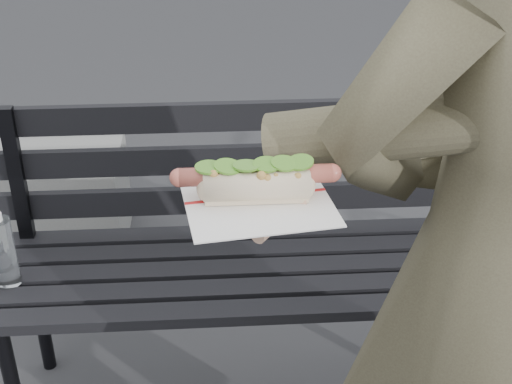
% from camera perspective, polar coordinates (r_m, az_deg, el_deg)
% --- Properties ---
extents(park_bench, '(1.50, 0.44, 0.88)m').
position_cam_1_polar(park_bench, '(1.98, -0.06, -3.69)').
color(park_bench, black).
rests_on(park_bench, ground).
extents(person, '(0.72, 0.54, 1.80)m').
position_cam_1_polar(person, '(1.26, 18.89, -6.41)').
color(person, '#47402F').
rests_on(person, ground).
extents(held_hotdog, '(0.64, 0.32, 0.20)m').
position_cam_1_polar(held_hotdog, '(1.02, 10.99, 3.96)').
color(held_hotdog, '#47402F').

